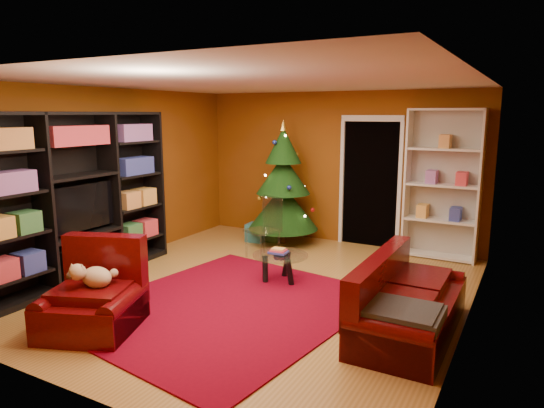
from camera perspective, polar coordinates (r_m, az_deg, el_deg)
The scene contains 17 objects.
floor at distance 6.36m, azimuth -1.76°, elevation -10.15°, with size 5.00×5.50×0.05m, color olive.
ceiling at distance 5.96m, azimuth -1.91°, elevation 14.41°, with size 5.00×5.50×0.05m, color silver.
wall_back at distance 8.51m, azimuth 7.74°, elevation 4.25°, with size 5.00×0.05×2.60m, color brown.
wall_left at distance 7.61m, azimuth -18.46°, elevation 3.05°, with size 0.05×5.50×2.60m, color brown.
wall_right at distance 5.23m, azimuth 22.75°, elevation -0.47°, with size 0.05×5.50×2.60m, color brown.
doorway at distance 8.30m, azimuth 11.45°, elevation 2.24°, with size 1.06×0.60×2.16m, color black, non-canonical shape.
rug at distance 5.81m, azimuth -5.38°, elevation -11.91°, with size 2.74×3.20×0.02m, color maroon.
media_unit at distance 6.92m, azimuth -21.87°, elevation 0.66°, with size 0.45×2.94×2.25m, color black, non-canonical shape.
christmas_tree at distance 8.27m, azimuth 1.32°, elevation 2.37°, with size 1.21×1.21×2.15m, color black, non-canonical shape.
gift_box_teal at distance 8.59m, azimuth -1.85°, elevation -3.35°, with size 0.31×0.31×0.31m, color #246B78.
gift_box_green at distance 8.57m, azimuth 0.23°, elevation -3.60°, with size 0.25×0.25×0.25m, color #347332.
white_bookshelf at distance 7.86m, azimuth 19.42°, elevation 2.12°, with size 1.10×0.39×2.37m, color white, non-canonical shape.
armchair at distance 5.40m, azimuth -20.51°, elevation -10.10°, with size 0.98×0.98×0.76m, color #3D0406, non-canonical shape.
dog at distance 5.36m, azimuth -19.91°, elevation -8.11°, with size 0.40×0.30×0.25m, color #D1B28D, non-canonical shape.
sofa at distance 5.23m, azimuth 16.04°, elevation -10.33°, with size 1.85×0.83×0.80m, color #3D0406, non-canonical shape.
coffee_table at distance 6.54m, azimuth 0.99°, elevation -7.52°, with size 0.74×0.74×0.47m, color gray, non-canonical shape.
acrylic_chair at distance 7.56m, azimuth -1.12°, elevation -3.14°, with size 0.44×0.48×0.86m, color #66605B, non-canonical shape.
Camera 1 is at (3.03, -5.12, 2.23)m, focal length 32.00 mm.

